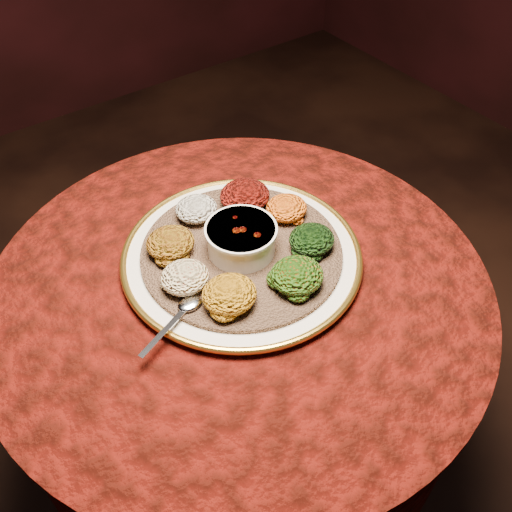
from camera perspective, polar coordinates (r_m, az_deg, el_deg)
table at (r=1.22m, az=-1.56°, el=-8.08°), size 0.96×0.96×0.73m
platter at (r=1.11m, az=-1.45°, el=0.03°), size 0.59×0.59×0.02m
injera at (r=1.10m, az=-1.46°, el=0.42°), size 0.42×0.42×0.01m
stew_bowl at (r=1.08m, az=-1.49°, el=1.86°), size 0.14×0.14×0.06m
spoon at (r=1.00m, az=-7.01°, el=-5.14°), size 0.15×0.07×0.01m
portion_ayib at (r=1.16m, az=-6.00°, el=4.71°), size 0.09×0.08×0.04m
portion_kitfo at (r=1.18m, az=-1.13°, el=6.07°), size 0.11×0.10×0.05m
portion_tikil at (r=1.16m, az=3.07°, el=4.81°), size 0.08×0.08×0.04m
portion_gomen at (r=1.10m, az=5.59°, el=1.66°), size 0.09×0.08×0.04m
portion_mixveg at (r=1.02m, az=4.11°, el=-1.96°), size 0.10×0.09×0.05m
portion_kik at (r=0.99m, az=-2.68°, el=-3.85°), size 0.10×0.09×0.05m
portion_timatim at (r=1.03m, az=-7.13°, el=-2.11°), size 0.09×0.08×0.04m
portion_shiro at (r=1.10m, az=-8.56°, el=1.33°), size 0.09×0.09×0.04m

